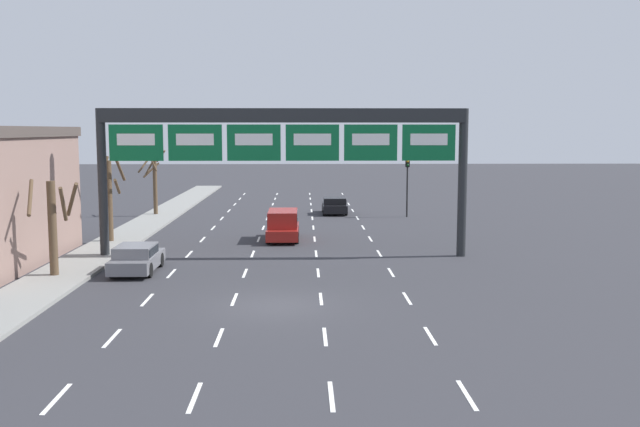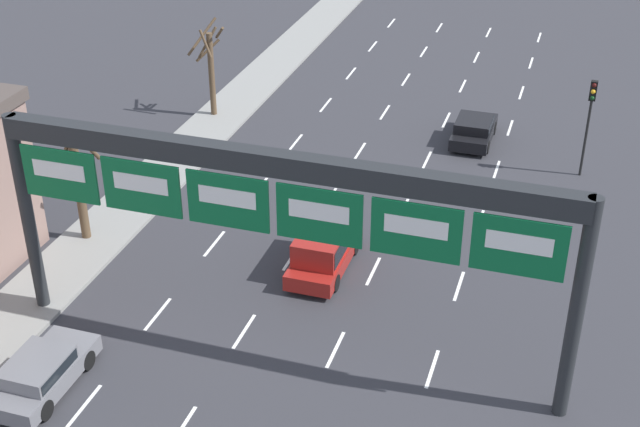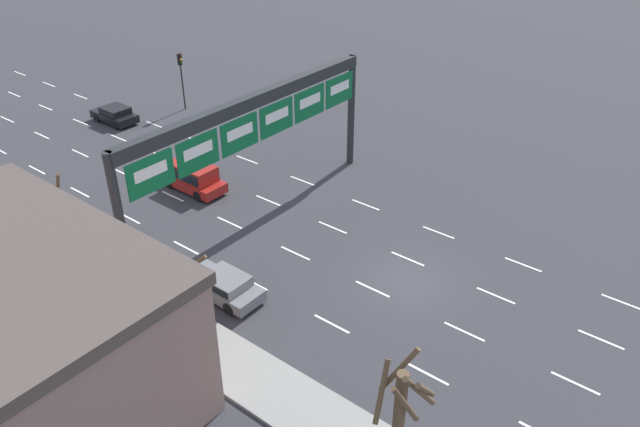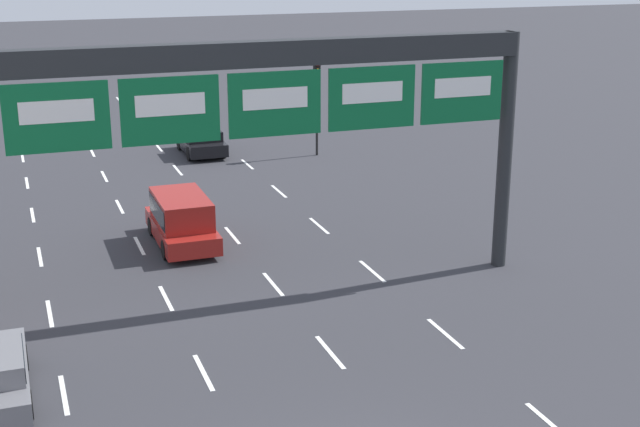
{
  "view_description": "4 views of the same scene",
  "coord_description": "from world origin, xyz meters",
  "px_view_note": "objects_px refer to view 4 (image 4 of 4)",
  "views": [
    {
      "loc": [
        0.98,
        -25.58,
        6.41
      ],
      "look_at": [
        1.76,
        7.29,
        2.55
      ],
      "focal_mm": 40.0,
      "sensor_mm": 36.0,
      "label": 1
    },
    {
      "loc": [
        8.34,
        -11.71,
        18.8
      ],
      "look_at": [
        0.79,
        12.0,
        4.58
      ],
      "focal_mm": 50.0,
      "sensor_mm": 36.0,
      "label": 2
    },
    {
      "loc": [
        -22.4,
        -12.17,
        19.02
      ],
      "look_at": [
        -1.76,
        4.22,
        3.21
      ],
      "focal_mm": 35.0,
      "sensor_mm": 36.0,
      "label": 3
    },
    {
      "loc": [
        -5.62,
        -13.42,
        10.11
      ],
      "look_at": [
        2.8,
        9.94,
        2.46
      ],
      "focal_mm": 50.0,
      "sensor_mm": 36.0,
      "label": 4
    }
  ],
  "objects_px": {
    "suv_red": "(182,218)",
    "car_black": "(201,141)",
    "traffic_light_near_gantry": "(317,88)",
    "sign_gantry": "(221,95)"
  },
  "relations": [
    {
      "from": "sign_gantry",
      "to": "car_black",
      "type": "height_order",
      "value": "sign_gantry"
    },
    {
      "from": "car_black",
      "to": "traffic_light_near_gantry",
      "type": "relative_size",
      "value": 0.85
    },
    {
      "from": "car_black",
      "to": "traffic_light_near_gantry",
      "type": "xyz_separation_m",
      "value": [
        5.28,
        -2.11,
        2.6
      ]
    },
    {
      "from": "sign_gantry",
      "to": "traffic_light_near_gantry",
      "type": "distance_m",
      "value": 18.88
    },
    {
      "from": "traffic_light_near_gantry",
      "to": "car_black",
      "type": "bearing_deg",
      "value": 158.21
    },
    {
      "from": "sign_gantry",
      "to": "car_black",
      "type": "xyz_separation_m",
      "value": [
        3.39,
        18.64,
        -5.39
      ]
    },
    {
      "from": "suv_red",
      "to": "sign_gantry",
      "type": "bearing_deg",
      "value": -87.89
    },
    {
      "from": "traffic_light_near_gantry",
      "to": "suv_red",
      "type": "bearing_deg",
      "value": -128.91
    },
    {
      "from": "car_black",
      "to": "traffic_light_near_gantry",
      "type": "bearing_deg",
      "value": -21.79
    },
    {
      "from": "suv_red",
      "to": "car_black",
      "type": "bearing_deg",
      "value": 74.65
    }
  ]
}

